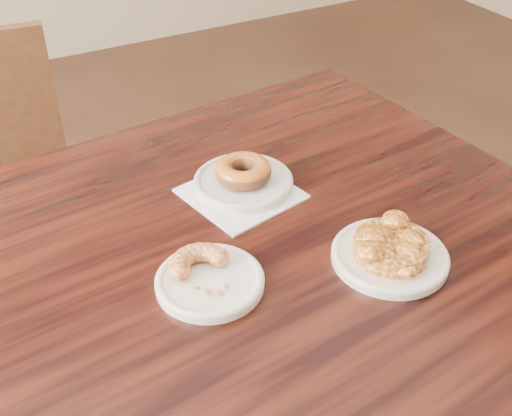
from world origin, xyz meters
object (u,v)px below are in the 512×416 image
cafe_table (281,405)px  glazed_donut (243,171)px  cruller_fragment (209,271)px  apple_fritter (392,244)px

cafe_table → glazed_donut: bearing=78.6°
cafe_table → cruller_fragment: 0.42m
apple_fritter → glazed_donut: bearing=110.1°
cruller_fragment → cafe_table: bearing=7.8°
cafe_table → glazed_donut: size_ratio=9.88×
glazed_donut → cruller_fragment: (-0.15, -0.19, -0.01)m
glazed_donut → apple_fritter: bearing=-69.9°
cafe_table → apple_fritter: size_ratio=6.31×
glazed_donut → apple_fritter: size_ratio=0.64×
glazed_donut → cruller_fragment: 0.24m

